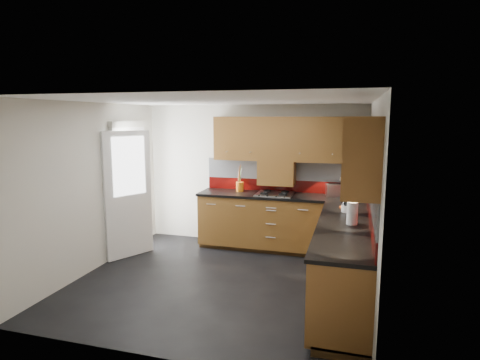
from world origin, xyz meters
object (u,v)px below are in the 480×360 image
(utensil_pot, at_px, (240,186))
(toaster, at_px, (335,190))
(gas_hob, at_px, (275,194))
(food_processor, at_px, (348,202))

(utensil_pot, distance_m, toaster, 1.58)
(gas_hob, bearing_deg, food_processor, -37.83)
(gas_hob, bearing_deg, utensil_pot, 168.59)
(utensil_pot, relative_size, food_processor, 1.59)
(gas_hob, height_order, food_processor, food_processor)
(toaster, bearing_deg, utensil_pot, -179.07)
(utensil_pot, height_order, toaster, utensil_pot)
(gas_hob, distance_m, food_processor, 1.49)
(toaster, xyz_separation_m, food_processor, (0.22, -1.06, 0.04))
(utensil_pot, distance_m, food_processor, 2.08)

